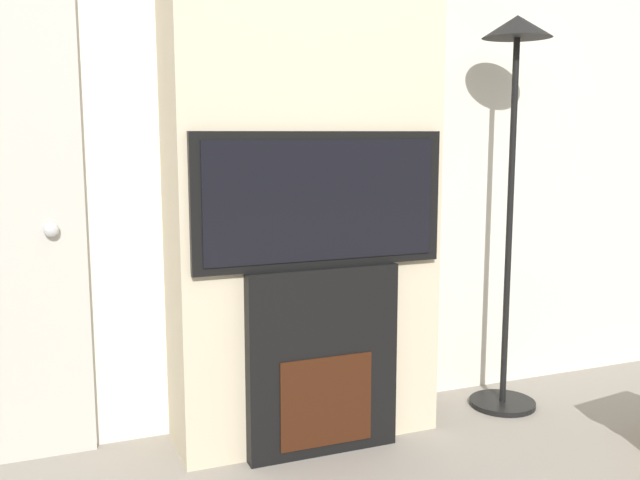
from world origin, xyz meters
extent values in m
cube|color=silver|center=(0.00, 2.03, 1.35)|extent=(6.00, 0.06, 2.70)
cube|color=beige|center=(0.00, 1.80, 1.35)|extent=(1.13, 0.39, 2.70)
cube|color=black|center=(0.00, 1.61, 0.39)|extent=(0.65, 0.14, 0.79)
cube|color=#33160A|center=(0.00, 1.53, 0.24)|extent=(0.40, 0.01, 0.38)
cube|color=black|center=(0.00, 1.61, 1.06)|extent=(1.06, 0.06, 0.55)
cube|color=black|center=(0.00, 1.57, 1.06)|extent=(0.98, 0.01, 0.48)
cylinder|color=black|center=(1.01, 1.72, 0.01)|extent=(0.32, 0.32, 0.03)
cylinder|color=black|center=(1.01, 1.72, 0.89)|extent=(0.03, 0.03, 1.73)
cone|color=black|center=(1.01, 1.72, 1.81)|extent=(0.32, 0.32, 0.10)
sphere|color=silver|center=(-1.01, 1.94, 0.95)|extent=(0.06, 0.06, 0.06)
camera|label=1|loc=(-1.07, -1.04, 1.33)|focal=40.00mm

